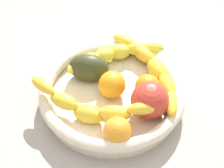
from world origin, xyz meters
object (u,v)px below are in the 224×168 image
Objects in this scene: banana_draped_left at (153,69)px; banana_draped_right at (114,54)px; banana_arching_top at (90,107)px; fruit_bowl at (112,93)px; tomato_red at (150,100)px; orange_mid_left at (114,84)px; orange_front at (148,87)px; avocado_dark at (89,68)px; orange_mid_right at (117,131)px.

banana_draped_left is 9.65cm from banana_draped_right.
banana_draped_right is 16.34cm from banana_arching_top.
tomato_red is (-6.48, -5.79, 3.45)cm from fruit_bowl.
orange_mid_left is (4.99, -5.98, -0.34)cm from banana_arching_top.
avocado_dark is at bearing 52.09° from orange_front.
orange_front and orange_mid_right have the same top height.
banana_arching_top is (-14.13, 8.16, 0.73)cm from banana_draped_right.
orange_front is at bearing -109.73° from orange_mid_left.
banana_draped_left is 9.57cm from orange_mid_left.
orange_mid_right is (-20.38, 4.38, 0.18)cm from banana_draped_right.
banana_arching_top is at bearing 129.81° from orange_mid_left.
avocado_dark is (-3.30, 6.24, 0.33)cm from banana_draped_right.
avocado_dark is at bearing -10.07° from banana_arching_top.
fruit_bowl is 7.88cm from banana_arching_top.
fruit_bowl is 5.81× the size of orange_front.
orange_mid_left is at bearing -145.23° from avocado_dark.
orange_front is 12.40cm from orange_mid_right.
banana_draped_right is 4.49× the size of orange_mid_right.
orange_mid_left is at bearing -50.19° from banana_arching_top.
orange_mid_left is 8.57cm from tomato_red.
banana_draped_left is 16.97cm from banana_arching_top.
banana_draped_right is at bearing 20.21° from orange_front.
tomato_red is at bearing -138.23° from fruit_bowl.
orange_front is at bearing -77.72° from banana_arching_top.
orange_mid_right reaches higher than banana_draped_right.
banana_draped_left is 17.89cm from orange_mid_right.
orange_mid_right is at bearing 140.35° from banana_draped_left.
orange_front reaches higher than banana_draped_left.
banana_draped_left is 5.60cm from orange_front.
orange_mid_left is 0.76× the size of tomato_red.
avocado_dark reaches higher than orange_mid_left.
banana_draped_left is at bearing -63.65° from banana_arching_top.
banana_arching_top is (-7.53, 15.20, 0.73)cm from banana_draped_left.
orange_mid_left is (-9.15, 2.18, 0.39)cm from banana_draped_right.
fruit_bowl is at bearing -149.11° from avocado_dark.
tomato_red reaches higher than avocado_dark.
banana_draped_left is at bearing -103.98° from avocado_dark.
orange_front is at bearing -107.19° from fruit_bowl.
avocado_dark is (5.85, 4.06, -0.06)cm from orange_mid_left.
fruit_bowl is at bearing -48.93° from banana_arching_top.
banana_arching_top is (-4.81, 5.52, 2.92)cm from fruit_bowl.
banana_draped_left is at bearing -22.88° from tomato_red.
orange_mid_left is 1.08× the size of orange_mid_right.
orange_mid_left is at bearing -69.32° from fruit_bowl.
orange_mid_right is at bearing 121.27° from tomato_red.
orange_front is (-11.44, -4.21, 0.18)cm from banana_draped_right.
tomato_red reaches higher than fruit_bowl.
banana_arching_top is 11.45cm from tomato_red.
banana_draped_right is at bearing 11.27° from tomato_red.
orange_front is at bearing -159.79° from banana_draped_right.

